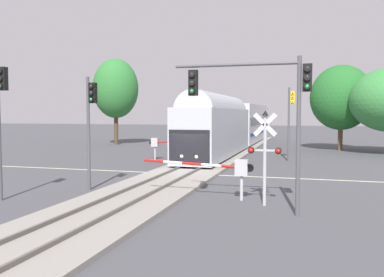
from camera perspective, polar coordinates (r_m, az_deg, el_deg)
name	(u,v)px	position (r m, az deg, el deg)	size (l,w,h in m)	color
ground_plane	(185,174)	(25.81, -0.98, -4.98)	(220.00, 220.00, 0.00)	#47474C
road_centre_stripe	(185,174)	(25.81, -0.98, -4.97)	(44.00, 0.20, 0.01)	beige
railway_track	(185,172)	(25.80, -0.98, -4.77)	(4.40, 80.00, 0.32)	gray
commuter_train	(236,123)	(43.86, 6.14, 2.14)	(3.04, 38.63, 5.16)	#B2B7C1
crossing_gate_near	(231,168)	(18.01, 5.43, -4.17)	(5.13, 0.40, 1.80)	#B7B7BC
crossing_signal_mast	(265,148)	(16.94, 10.17, -1.29)	(1.36, 0.44, 3.94)	#B2B2B7
crossing_gate_far	(164,143)	(33.36, -3.90, -0.58)	(6.57, 0.40, 1.86)	#B7B7BC
traffic_signal_near_right	(262,96)	(15.50, 9.76, 5.95)	(5.18, 0.38, 5.91)	#4C4C51
traffic_signal_near_left	(0,107)	(19.46, -25.29, 3.96)	(0.53, 0.38, 6.11)	#4C4C51
traffic_signal_median	(90,115)	(20.67, -14.07, 3.28)	(0.53, 0.38, 5.62)	#4C4C51
traffic_signal_far_side	(291,112)	(33.40, 13.65, 3.63)	(0.53, 0.38, 5.90)	#4C4C51
oak_far_right	(341,98)	(44.86, 20.18, 5.40)	(6.26, 6.26, 8.83)	brown
pine_left_background	(116,89)	(51.33, -10.66, 6.89)	(5.57, 5.57, 10.58)	#4C3828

